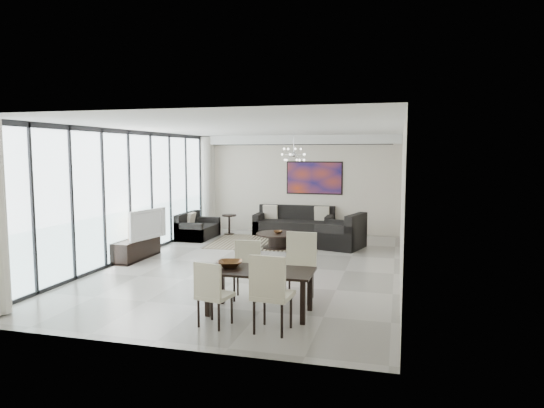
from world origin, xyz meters
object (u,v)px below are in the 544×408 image
(sofa_main, at_px, (294,225))
(coffee_table, at_px, (278,240))
(tv_console, at_px, (137,249))
(dining_table, at_px, (260,276))
(television, at_px, (144,224))

(sofa_main, bearing_deg, coffee_table, -89.36)
(coffee_table, height_order, tv_console, tv_console)
(tv_console, bearing_deg, coffee_table, 36.30)
(sofa_main, relative_size, dining_table, 1.43)
(sofa_main, distance_m, television, 4.87)
(television, height_order, dining_table, television)
(tv_console, bearing_deg, dining_table, -37.63)
(coffee_table, relative_size, tv_console, 0.73)
(sofa_main, xyz_separation_m, tv_console, (-2.75, -4.15, -0.05))
(coffee_table, distance_m, sofa_main, 2.12)
(sofa_main, height_order, television, television)
(television, bearing_deg, dining_table, -117.64)
(coffee_table, height_order, dining_table, dining_table)
(coffee_table, height_order, television, television)
(sofa_main, bearing_deg, tv_console, -123.52)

